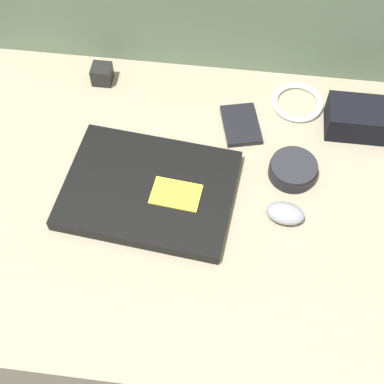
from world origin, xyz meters
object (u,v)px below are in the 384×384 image
Objects in this scene: laptop at (150,188)px; computer_mouse at (285,213)px; phone_black at (241,125)px; charger_brick at (102,74)px; speaker_puck at (293,170)px; camera_pouch at (361,119)px.

computer_mouse is at bearing -0.05° from laptop.
computer_mouse is (0.25, -0.03, 0.00)m from laptop.
charger_brick reaches higher than phone_black.
phone_black is (-0.11, 0.11, -0.01)m from speaker_puck.
computer_mouse reaches higher than phone_black.
charger_brick is at bearing 124.59° from laptop.
charger_brick is (-0.31, 0.09, 0.01)m from phone_black.
computer_mouse is 1.81× the size of charger_brick.
laptop is at bearing -178.43° from computer_mouse.
computer_mouse is 0.55× the size of camera_pouch.
speaker_puck reaches higher than laptop.
speaker_puck is at bearing 21.19° from laptop.
speaker_puck is 0.79× the size of phone_black.
camera_pouch is (0.24, 0.02, 0.02)m from phone_black.
camera_pouch is (0.40, 0.21, 0.02)m from laptop.
phone_black is at bearing 122.30° from computer_mouse.
computer_mouse reaches higher than laptop.
camera_pouch is at bearing 65.74° from computer_mouse.
speaker_puck reaches higher than phone_black.
computer_mouse is at bearing -79.44° from phone_black.
charger_brick reaches higher than laptop.
charger_brick is (-0.15, 0.27, 0.01)m from laptop.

